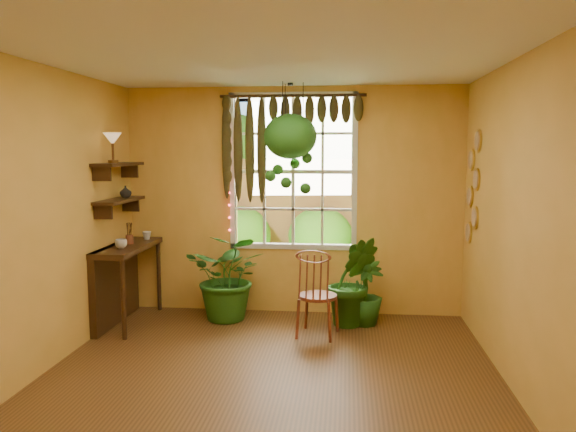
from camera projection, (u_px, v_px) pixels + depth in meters
name	position (u px, v px, depth m)	size (l,w,h in m)	color
floor	(266.00, 389.00, 4.62)	(4.50, 4.50, 0.00)	brown
ceiling	(265.00, 53.00, 4.31)	(4.50, 4.50, 0.00)	white
wall_back	(293.00, 201.00, 6.69)	(4.00, 4.00, 0.00)	#E9B04F
wall_left	(28.00, 223.00, 4.67)	(4.50, 4.50, 0.00)	#E9B04F
wall_right	(526.00, 230.00, 4.26)	(4.50, 4.50, 0.00)	#E9B04F
window	(293.00, 172.00, 6.68)	(1.52, 0.10, 1.86)	silver
valance_vine	(285.00, 122.00, 6.50)	(1.70, 0.12, 1.10)	#37220F
string_lights	(229.00, 168.00, 6.66)	(0.03, 0.03, 1.54)	#FF2633
wall_plates	(473.00, 188.00, 6.00)	(0.04, 0.32, 1.10)	#FFF0D0
counter_ledge	(119.00, 275.00, 6.34)	(0.40, 1.20, 0.90)	#37220F
shelf_lower	(120.00, 200.00, 6.24)	(0.25, 0.90, 0.04)	#37220F
shelf_upper	(118.00, 164.00, 6.19)	(0.25, 0.90, 0.04)	#37220F
backyard	(327.00, 184.00, 11.24)	(14.00, 10.00, 12.00)	#265C1A
windsor_chair	(317.00, 307.00, 5.90)	(0.48, 0.50, 1.08)	maroon
potted_plant_left	(230.00, 276.00, 6.46)	(0.92, 0.80, 1.02)	#214D14
potted_plant_mid	(353.00, 281.00, 6.23)	(0.56, 0.45, 1.01)	#214D14
potted_plant_right	(364.00, 291.00, 6.31)	(0.42, 0.42, 0.75)	#214D14
hanging_basket	(290.00, 145.00, 6.29)	(0.59, 0.59, 1.25)	black
cup_a	(121.00, 244.00, 6.05)	(0.13, 0.13, 0.10)	silver
cup_b	(147.00, 235.00, 6.66)	(0.10, 0.10, 0.09)	beige
brush_jar	(129.00, 233.00, 6.33)	(0.08, 0.08, 0.31)	brown
shelf_vase	(126.00, 192.00, 6.39)	(0.13, 0.13, 0.14)	#B2AD99
tiffany_lamp	(112.00, 141.00, 5.99)	(0.19, 0.19, 0.32)	brown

